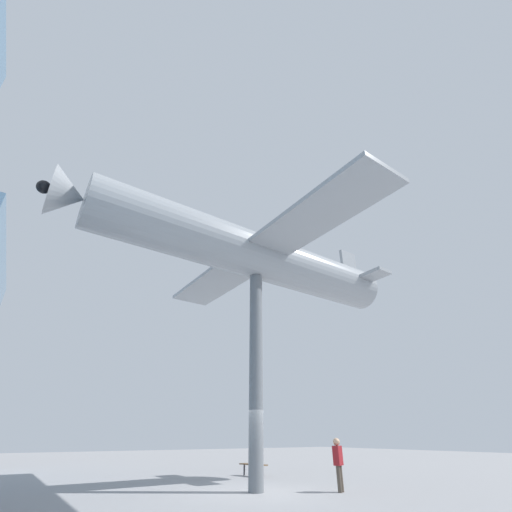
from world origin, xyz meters
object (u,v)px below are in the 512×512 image
plaza_bench (253,465)px  visitor_person (338,461)px  support_pylon_central (256,370)px  suspended_airplane (251,254)px

plaza_bench → visitor_person: bearing=177.2°
visitor_person → plaza_bench: (5.92, -0.29, -0.47)m
visitor_person → plaza_bench: bearing=62.1°
support_pylon_central → visitor_person: support_pylon_central is taller
support_pylon_central → plaza_bench: support_pylon_central is taller
plaza_bench → support_pylon_central: bearing=148.5°
suspended_airplane → plaza_bench: suspended_airplane is taller
support_pylon_central → suspended_airplane: size_ratio=0.49×
support_pylon_central → visitor_person: 4.14m
suspended_airplane → visitor_person: suspended_airplane is taller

